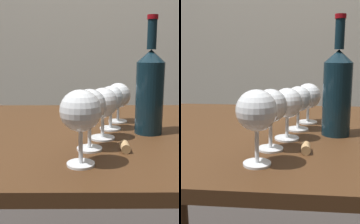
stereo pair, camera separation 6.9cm
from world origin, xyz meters
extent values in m
cube|color=beige|center=(0.00, 1.21, 1.30)|extent=(5.00, 0.08, 2.60)
cube|color=#472B16|center=(0.00, 0.00, 0.74)|extent=(1.15, 0.82, 0.03)
cylinder|color=white|center=(-0.06, -0.29, 0.76)|extent=(0.06, 0.06, 0.00)
cylinder|color=white|center=(-0.06, -0.29, 0.81)|extent=(0.01, 0.01, 0.08)
sphere|color=white|center=(-0.06, -0.29, 0.87)|extent=(0.09, 0.09, 0.09)
ellipsoid|color=#470A16|center=(-0.06, -0.29, 0.87)|extent=(0.08, 0.08, 0.03)
cylinder|color=white|center=(-0.04, -0.19, 0.76)|extent=(0.06, 0.06, 0.00)
cylinder|color=white|center=(-0.04, -0.19, 0.80)|extent=(0.01, 0.01, 0.08)
sphere|color=white|center=(-0.04, -0.19, 0.87)|extent=(0.08, 0.08, 0.08)
ellipsoid|color=maroon|center=(-0.04, -0.19, 0.86)|extent=(0.07, 0.07, 0.03)
cylinder|color=white|center=(-0.01, -0.10, 0.76)|extent=(0.07, 0.07, 0.00)
cylinder|color=white|center=(-0.01, -0.10, 0.80)|extent=(0.01, 0.01, 0.07)
sphere|color=white|center=(-0.01, -0.10, 0.86)|extent=(0.08, 0.08, 0.08)
ellipsoid|color=maroon|center=(-0.01, -0.10, 0.86)|extent=(0.07, 0.07, 0.03)
cylinder|color=white|center=(0.02, 0.00, 0.76)|extent=(0.06, 0.06, 0.00)
cylinder|color=white|center=(0.02, 0.00, 0.80)|extent=(0.01, 0.01, 0.07)
sphere|color=white|center=(0.02, 0.00, 0.85)|extent=(0.08, 0.08, 0.08)
ellipsoid|color=#EACC66|center=(0.02, 0.00, 0.85)|extent=(0.07, 0.07, 0.03)
cylinder|color=white|center=(0.05, 0.09, 0.76)|extent=(0.06, 0.06, 0.00)
cylinder|color=white|center=(0.05, 0.09, 0.79)|extent=(0.01, 0.01, 0.06)
sphere|color=white|center=(0.05, 0.09, 0.85)|extent=(0.08, 0.08, 0.08)
ellipsoid|color=pink|center=(0.05, 0.09, 0.85)|extent=(0.07, 0.07, 0.03)
cylinder|color=#0F232D|center=(0.13, -0.04, 0.86)|extent=(0.08, 0.08, 0.20)
cone|color=#0F232D|center=(0.13, -0.04, 0.98)|extent=(0.08, 0.08, 0.03)
cylinder|color=#0F232D|center=(0.13, -0.04, 1.04)|extent=(0.03, 0.03, 0.08)
cylinder|color=maroon|center=(0.13, -0.04, 1.08)|extent=(0.03, 0.03, 0.01)
cylinder|color=tan|center=(0.04, -0.20, 0.77)|extent=(0.02, 0.04, 0.02)
camera|label=1|loc=(-0.05, -0.86, 0.99)|focal=46.90mm
camera|label=2|loc=(0.02, -0.86, 0.99)|focal=46.90mm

